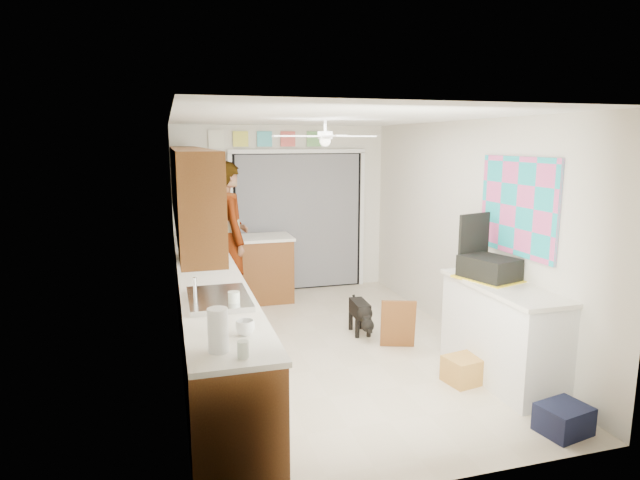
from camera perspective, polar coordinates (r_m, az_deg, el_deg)
floor at (r=6.08m, az=1.06°, el=-11.38°), size 5.00×5.00×0.00m
ceiling at (r=5.65m, az=1.15°, el=12.86°), size 5.00×5.00×0.00m
wall_back at (r=8.13m, az=-4.09°, el=3.28°), size 3.20×0.00×3.20m
wall_front at (r=3.49m, az=13.35°, el=-6.72°), size 3.20×0.00×3.20m
wall_left at (r=5.49m, az=-15.07°, el=-0.54°), size 0.00×5.00×5.00m
wall_right at (r=6.39m, az=14.96°, el=0.98°), size 0.00×5.00×5.00m
left_base_cabinets at (r=5.70m, az=-11.64°, el=-8.30°), size 0.60×4.80×0.90m
left_countertop at (r=5.57m, az=-11.72°, el=-3.71°), size 0.62×4.80×0.04m
upper_cabinets at (r=5.62m, az=-13.74°, el=5.43°), size 0.32×4.00×0.80m
sink_basin at (r=4.60m, az=-10.76°, el=-6.25°), size 0.50×0.76×0.06m
faucet at (r=4.56m, az=-13.18°, el=-5.24°), size 0.03×0.03×0.22m
peninsula_base at (r=7.70m, az=-6.89°, el=-3.23°), size 1.00×0.60×0.90m
peninsula_top at (r=7.61m, az=-6.96°, el=0.21°), size 1.04×0.64×0.04m
back_opening_recess at (r=8.18m, az=-2.32°, el=1.93°), size 2.00×0.06×2.10m
curtain_panel at (r=8.15m, az=-2.25°, el=1.89°), size 1.90×0.03×2.05m
door_trim_left at (r=7.98m, az=-9.40°, el=1.57°), size 0.06×0.04×2.10m
door_trim_right at (r=8.45m, az=4.46°, el=2.18°), size 0.06×0.04×2.10m
door_trim_head at (r=8.07m, az=-2.32°, el=9.44°), size 2.10×0.04×0.06m
header_frame_0 at (r=7.94m, az=-8.46°, el=10.62°), size 0.22×0.02×0.22m
header_frame_1 at (r=7.99m, az=-5.93°, el=10.67°), size 0.22×0.02×0.22m
header_frame_2 at (r=8.06m, az=-3.44°, el=10.71°), size 0.22×0.02×0.22m
header_frame_3 at (r=8.16m, az=-0.65°, el=10.72°), size 0.22×0.02×0.22m
route66_sign at (r=7.90m, az=-11.02°, el=10.54°), size 0.22×0.02×0.26m
right_counter_base at (r=5.47m, az=18.79°, el=-9.46°), size 0.50×1.40×0.90m
right_counter_top at (r=5.33m, az=19.00°, el=-4.72°), size 0.54×1.44×0.04m
abstract_painting at (r=5.50m, az=20.32°, el=3.40°), size 0.03×1.15×0.95m
ceiling_fan at (r=5.84m, az=0.55°, el=11.02°), size 1.14×1.14×0.24m
microwave at (r=6.22m, az=-12.34°, el=-0.66°), size 0.40×0.56×0.30m
cup at (r=3.79m, az=-7.98°, el=-9.23°), size 0.15×0.15×0.11m
jar_a at (r=4.39m, az=-9.17°, el=-6.32°), size 0.10×0.10×0.13m
jar_b at (r=3.42m, az=-8.22°, el=-11.48°), size 0.08×0.08×0.11m
paper_towel_roll at (r=3.50m, az=-10.83°, el=-9.42°), size 0.15×0.15×0.29m
suitcase at (r=5.47m, az=17.58°, el=-2.87°), size 0.51×0.60×0.22m
suitcase_rim at (r=5.49m, az=17.52°, el=-3.99°), size 0.59×0.68×0.02m
suitcase_lid at (r=5.66m, az=16.11°, el=0.23°), size 0.41×0.15×0.50m
cardboard_box at (r=5.42m, az=15.34°, el=-13.15°), size 0.45×0.37×0.25m
navy_crate at (r=4.83m, az=24.55°, el=-16.99°), size 0.42×0.37×0.23m
cabinet_door_panel at (r=6.02m, az=8.32°, el=-8.85°), size 0.41×0.26×0.56m
man at (r=7.08m, az=-9.57°, el=0.11°), size 0.57×0.79×2.02m
dog at (r=6.45m, az=4.26°, el=-8.02°), size 0.28×0.58×0.44m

